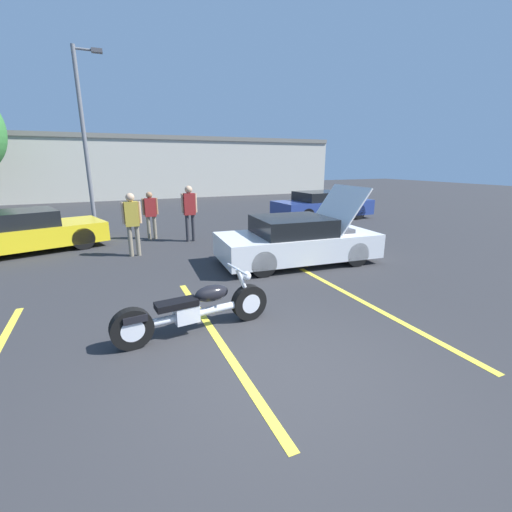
% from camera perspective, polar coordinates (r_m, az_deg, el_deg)
% --- Properties ---
extents(ground_plane, '(80.00, 80.00, 0.00)m').
position_cam_1_polar(ground_plane, '(4.55, 3.90, -19.13)').
color(ground_plane, '#2D2D30').
extents(parking_stripe_middle, '(0.12, 4.83, 0.01)m').
position_cam_1_polar(parking_stripe_middle, '(5.42, -6.72, -13.07)').
color(parking_stripe_middle, yellow).
rests_on(parking_stripe_middle, ground).
extents(parking_stripe_back, '(0.12, 4.83, 0.01)m').
position_cam_1_polar(parking_stripe_back, '(6.80, 18.20, -7.69)').
color(parking_stripe_back, yellow).
rests_on(parking_stripe_back, ground).
extents(far_building, '(32.00, 4.20, 4.40)m').
position_cam_1_polar(far_building, '(27.70, -20.65, 13.95)').
color(far_building, beige).
rests_on(far_building, ground).
extents(light_pole, '(1.21, 0.28, 7.28)m').
position_cam_1_polar(light_pole, '(17.67, -26.59, 18.54)').
color(light_pole, slate).
rests_on(light_pole, ground).
extents(motorcycle, '(2.50, 0.70, 0.94)m').
position_cam_1_polar(motorcycle, '(5.42, -10.13, -8.82)').
color(motorcycle, black).
rests_on(motorcycle, ground).
extents(show_car_hood_open, '(4.22, 2.14, 1.97)m').
position_cam_1_polar(show_car_hood_open, '(9.05, 6.96, 2.61)').
color(show_car_hood_open, white).
rests_on(show_car_hood_open, ground).
extents(parked_car_mid_row, '(4.40, 2.93, 1.22)m').
position_cam_1_polar(parked_car_mid_row, '(12.19, -33.84, 3.36)').
color(parked_car_mid_row, yellow).
rests_on(parked_car_mid_row, ground).
extents(parked_car_right_row, '(4.69, 2.04, 1.27)m').
position_cam_1_polar(parked_car_right_row, '(16.34, 10.99, 8.22)').
color(parked_car_right_row, navy).
rests_on(parked_car_right_row, ground).
extents(spectator_near_motorcycle, '(0.52, 0.21, 1.62)m').
position_cam_1_polar(spectator_near_motorcycle, '(12.26, -17.18, 7.10)').
color(spectator_near_motorcycle, gray).
rests_on(spectator_near_motorcycle, ground).
extents(spectator_by_show_car, '(0.52, 0.24, 1.84)m').
position_cam_1_polar(spectator_by_show_car, '(11.56, -11.04, 7.81)').
color(spectator_by_show_car, '#333338').
rests_on(spectator_by_show_car, ground).
extents(spectator_midground, '(0.52, 0.23, 1.77)m').
position_cam_1_polar(spectator_midground, '(10.12, -19.96, 5.83)').
color(spectator_midground, gray).
rests_on(spectator_midground, ground).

